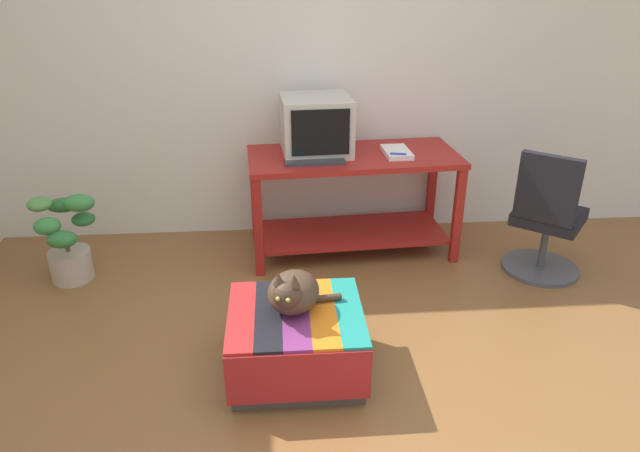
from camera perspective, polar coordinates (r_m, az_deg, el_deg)
ground_plane at (r=2.97m, az=0.28°, el=-16.79°), size 14.00×14.00×0.00m
back_wall at (r=4.32m, az=-1.99°, el=15.93°), size 8.00×0.10×2.60m
desk at (r=4.12m, az=3.28°, el=4.05°), size 1.51×0.75×0.75m
tv_monitor at (r=4.02m, az=-0.39°, el=9.97°), size 0.50×0.49×0.39m
keyboard at (r=3.85m, az=-0.52°, el=6.49°), size 0.40×0.15×0.02m
book at (r=4.05m, az=7.66°, el=7.32°), size 0.19×0.30×0.03m
ottoman_with_blanket at (r=3.03m, az=-2.39°, el=-11.44°), size 0.69×0.65×0.36m
cat at (r=2.88m, az=-2.73°, el=-6.61°), size 0.42×0.37×0.27m
potted_plant at (r=4.15m, az=-23.93°, el=-1.40°), size 0.42×0.44×0.60m
office_chair at (r=4.11m, az=21.63°, el=0.32°), size 0.59×0.59×0.89m
stapler at (r=3.96m, az=7.79°, el=6.91°), size 0.11×0.06×0.04m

